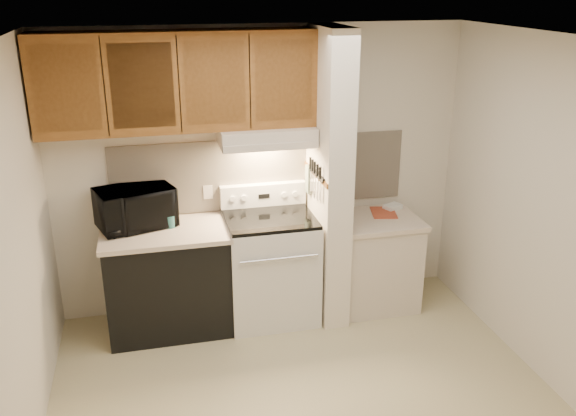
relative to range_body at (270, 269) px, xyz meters
name	(u,v)px	position (x,y,z in m)	size (l,w,h in m)	color
floor	(304,394)	(0.00, -1.16, -0.46)	(3.60, 3.60, 0.00)	#C1B487
ceiling	(308,40)	(0.00, -1.16, 2.04)	(3.60, 3.60, 0.00)	white
wall_back	(261,171)	(0.00, 0.34, 0.79)	(3.60, 0.02, 2.50)	beige
wall_left	(12,265)	(-1.80, -1.16, 0.79)	(0.02, 3.00, 2.50)	beige
wall_right	(547,214)	(1.80, -1.16, 0.79)	(0.02, 3.00, 2.50)	beige
backsplash	(262,173)	(0.00, 0.33, 0.78)	(2.60, 0.02, 0.63)	beige
range_body	(270,269)	(0.00, 0.00, 0.00)	(0.76, 0.65, 0.92)	silver
oven_window	(278,281)	(0.00, -0.32, 0.04)	(0.50, 0.01, 0.30)	black
oven_handle	(279,259)	(0.00, -0.35, 0.26)	(0.02, 0.02, 0.65)	silver
cooktop	(270,218)	(0.00, 0.00, 0.48)	(0.74, 0.64, 0.03)	black
range_backguard	(263,195)	(0.00, 0.28, 0.59)	(0.76, 0.08, 0.20)	silver
range_display	(264,196)	(0.00, 0.24, 0.59)	(0.10, 0.01, 0.04)	black
range_knob_left_outer	(232,199)	(-0.28, 0.24, 0.59)	(0.05, 0.05, 0.02)	silver
range_knob_left_inner	(244,198)	(-0.18, 0.24, 0.59)	(0.05, 0.05, 0.02)	silver
range_knob_right_inner	(284,195)	(0.18, 0.24, 0.59)	(0.05, 0.05, 0.02)	silver
range_knob_right_outer	(295,194)	(0.28, 0.24, 0.59)	(0.05, 0.05, 0.02)	silver
dishwasher_front	(169,282)	(-0.88, 0.01, -0.03)	(1.00, 0.63, 0.87)	black
left_countertop	(165,232)	(-0.88, 0.01, 0.43)	(1.04, 0.67, 0.04)	beige
spoon_rest	(138,222)	(-1.09, 0.21, 0.46)	(0.23, 0.07, 0.02)	black
teal_jar	(170,221)	(-0.83, 0.07, 0.50)	(0.09, 0.09, 0.10)	#276262
outlet	(208,192)	(-0.48, 0.32, 0.64)	(0.08, 0.01, 0.12)	beige
microwave	(135,207)	(-1.10, 0.15, 0.62)	(0.60, 0.41, 0.33)	black
partition_pillar	(329,179)	(0.51, -0.01, 0.79)	(0.22, 0.70, 2.50)	silver
pillar_trim	(316,174)	(0.39, -0.01, 0.84)	(0.01, 0.70, 0.04)	brown
knife_strip	(316,174)	(0.39, -0.06, 0.86)	(0.02, 0.42, 0.04)	black
knife_blade_a	(320,191)	(0.38, -0.21, 0.76)	(0.01, 0.04, 0.16)	silver
knife_handle_a	(320,173)	(0.38, -0.20, 0.91)	(0.02, 0.02, 0.10)	black
knife_blade_b	(317,189)	(0.38, -0.13, 0.75)	(0.01, 0.04, 0.18)	silver
knife_handle_b	(317,170)	(0.38, -0.12, 0.91)	(0.02, 0.02, 0.10)	black
knife_blade_c	(315,187)	(0.38, -0.05, 0.74)	(0.01, 0.04, 0.20)	silver
knife_handle_c	(315,167)	(0.38, -0.04, 0.91)	(0.02, 0.02, 0.10)	black
knife_blade_d	(312,182)	(0.38, 0.03, 0.76)	(0.01, 0.04, 0.16)	silver
knife_handle_d	(313,165)	(0.38, 0.03, 0.91)	(0.02, 0.02, 0.10)	black
knife_blade_e	(310,181)	(0.38, 0.09, 0.75)	(0.01, 0.04, 0.18)	silver
knife_handle_e	(310,163)	(0.38, 0.10, 0.91)	(0.02, 0.02, 0.10)	black
oven_mitt	(308,179)	(0.38, 0.17, 0.74)	(0.03, 0.10, 0.24)	gray
right_cab_base	(375,263)	(0.97, -0.01, -0.06)	(0.70, 0.60, 0.81)	beige
right_countertop	(377,220)	(0.97, -0.01, 0.37)	(0.74, 0.64, 0.04)	beige
red_folder	(384,213)	(1.07, 0.09, 0.39)	(0.21, 0.29, 0.01)	#AF452B
white_box	(393,207)	(1.19, 0.17, 0.41)	(0.16, 0.11, 0.04)	white
range_hood	(266,135)	(0.00, 0.12, 1.17)	(0.78, 0.44, 0.15)	beige
hood_lip	(271,147)	(0.00, -0.08, 1.12)	(0.78, 0.04, 0.06)	beige
upper_cabinets	(178,81)	(-0.69, 0.17, 1.62)	(2.18, 0.33, 0.77)	brown
cab_door_a	(65,89)	(-1.51, 0.01, 1.62)	(0.46, 0.01, 0.63)	brown
cab_gap_a	(104,87)	(-1.23, 0.01, 1.62)	(0.01, 0.01, 0.73)	black
cab_door_b	(142,86)	(-0.96, 0.01, 1.62)	(0.46, 0.01, 0.63)	brown
cab_gap_b	(179,85)	(-0.69, 0.01, 1.62)	(0.01, 0.01, 0.73)	black
cab_door_c	(215,83)	(-0.42, 0.01, 1.62)	(0.46, 0.01, 0.63)	brown
cab_gap_c	(250,82)	(-0.14, 0.01, 1.62)	(0.01, 0.01, 0.73)	black
cab_door_d	(284,81)	(0.13, 0.01, 1.62)	(0.46, 0.01, 0.63)	brown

